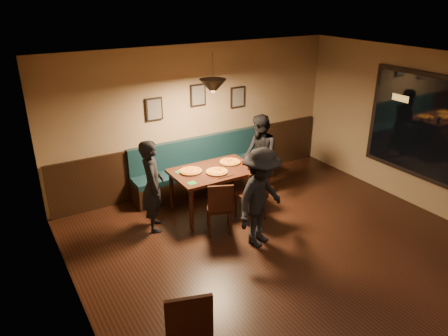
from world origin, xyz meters
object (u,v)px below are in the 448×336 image
at_px(diner_left, 153,186).
at_px(diner_front, 261,198).
at_px(chair_near_right, 251,194).
at_px(diner_right, 260,156).
at_px(soda_glass, 250,165).
at_px(dining_table, 214,190).
at_px(chair_near_left, 219,206).
at_px(booth_bench, 206,165).
at_px(tabasco_bottle, 242,162).

xyz_separation_m(diner_left, diner_front, (1.24, -1.27, 0.02)).
bearing_deg(chair_near_right, diner_left, 155.62).
relative_size(diner_right, soda_glass, 9.78).
bearing_deg(diner_left, soda_glass, -80.73).
bearing_deg(diner_right, soda_glass, -32.14).
relative_size(diner_front, soda_glass, 9.89).
distance_m(dining_table, diner_left, 1.23).
xyz_separation_m(chair_near_left, diner_left, (-0.88, 0.64, 0.32)).
height_order(booth_bench, dining_table, booth_bench).
bearing_deg(chair_near_right, chair_near_left, -178.33).
distance_m(chair_near_left, diner_left, 1.13).
relative_size(diner_left, tabasco_bottle, 12.51).
bearing_deg(booth_bench, chair_near_left, -111.05).
bearing_deg(soda_glass, diner_front, -115.32).
xyz_separation_m(diner_left, tabasco_bottle, (1.72, -0.03, 0.07)).
bearing_deg(chair_near_right, dining_table, 117.93).
bearing_deg(tabasco_bottle, diner_left, 178.85).
height_order(booth_bench, chair_near_right, booth_bench).
bearing_deg(diner_right, chair_near_right, -25.24).
bearing_deg(soda_glass, diner_left, 171.12).
relative_size(chair_near_left, diner_right, 0.58).
relative_size(diner_left, diner_right, 0.99).
bearing_deg(diner_front, booth_bench, 61.70).
xyz_separation_m(dining_table, chair_near_left, (-0.29, -0.68, 0.06)).
bearing_deg(diner_front, soda_glass, 42.49).
distance_m(booth_bench, chair_near_left, 1.65).
xyz_separation_m(chair_near_left, soda_glass, (0.84, 0.37, 0.41)).
distance_m(chair_near_left, soda_glass, 1.00).
bearing_deg(booth_bench, chair_near_right, -87.02).
height_order(diner_front, soda_glass, diner_front).
relative_size(dining_table, chair_near_left, 1.61).
height_order(dining_table, diner_left, diner_left).
height_order(chair_near_left, diner_left, diner_left).
bearing_deg(chair_near_left, diner_right, 54.41).
bearing_deg(diner_front, tabasco_bottle, 46.69).
height_order(chair_near_left, diner_front, diner_front).
height_order(booth_bench, diner_right, diner_right).
distance_m(chair_near_right, diner_left, 1.68).
bearing_deg(tabasco_bottle, chair_near_right, -107.46).
xyz_separation_m(chair_near_right, diner_front, (-0.31, -0.70, 0.31)).
bearing_deg(diner_front, chair_near_left, 97.41).
xyz_separation_m(diner_left, diner_right, (2.25, 0.19, 0.01)).
height_order(chair_near_left, tabasco_bottle, chair_near_left).
bearing_deg(diner_left, diner_front, -117.65).
distance_m(booth_bench, dining_table, 0.92).
distance_m(chair_near_left, diner_front, 0.80).
bearing_deg(soda_glass, chair_near_left, -156.07).
bearing_deg(diner_right, diner_front, -17.09).
distance_m(diner_left, diner_right, 2.26).
relative_size(booth_bench, diner_front, 1.89).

